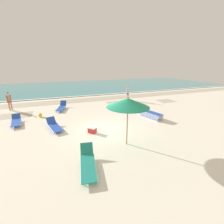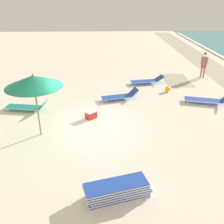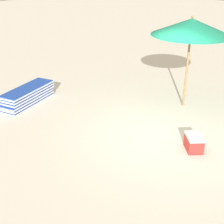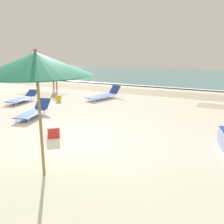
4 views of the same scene
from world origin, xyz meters
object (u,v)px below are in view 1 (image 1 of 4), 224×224
(sun_lounger_beside_umbrella, at_px, (54,126))
(sun_lounger_near_water_right, at_px, (16,121))
(beach_ball, at_px, (40,115))
(sun_lounger_under_umbrella, at_px, (88,163))
(beach_umbrella, at_px, (128,103))
(beachgoer_wading_adult, at_px, (128,92))
(sun_lounger_near_water_left, at_px, (61,107))
(lounger_stack, at_px, (151,115))
(beachgoer_shoreline_child, at_px, (9,100))
(cooler_box, at_px, (92,130))

(sun_lounger_beside_umbrella, distance_m, sun_lounger_near_water_right, 3.23)
(sun_lounger_beside_umbrella, distance_m, beach_ball, 3.08)
(sun_lounger_under_umbrella, bearing_deg, sun_lounger_near_water_right, 129.32)
(beach_umbrella, height_order, beachgoer_wading_adult, beach_umbrella)
(sun_lounger_near_water_left, height_order, sun_lounger_near_water_right, sun_lounger_near_water_left)
(sun_lounger_under_umbrella, xyz_separation_m, sun_lounger_beside_umbrella, (-1.30, 4.71, -0.00))
(sun_lounger_under_umbrella, height_order, beach_ball, sun_lounger_under_umbrella)
(sun_lounger_near_water_right, height_order, beach_ball, sun_lounger_near_water_right)
(beach_umbrella, height_order, sun_lounger_beside_umbrella, beach_umbrella)
(lounger_stack, relative_size, sun_lounger_near_water_right, 0.92)
(sun_lounger_near_water_right, height_order, beachgoer_wading_adult, beachgoer_wading_adult)
(beach_ball, bearing_deg, beachgoer_shoreline_child, 131.77)
(sun_lounger_beside_umbrella, relative_size, beach_ball, 6.42)
(sun_lounger_near_water_left, distance_m, beach_ball, 2.46)
(beach_umbrella, height_order, beach_ball, beach_umbrella)
(lounger_stack, distance_m, sun_lounger_near_water_left, 8.39)
(beachgoer_wading_adult, height_order, cooler_box, beachgoer_wading_adult)
(lounger_stack, relative_size, sun_lounger_near_water_left, 0.87)
(sun_lounger_beside_umbrella, xyz_separation_m, sun_lounger_near_water_left, (0.68, 4.60, 0.00))
(sun_lounger_beside_umbrella, bearing_deg, beachgoer_shoreline_child, 107.67)
(cooler_box, bearing_deg, beachgoer_shoreline_child, 174.82)
(beach_umbrella, distance_m, sun_lounger_near_water_right, 8.58)
(lounger_stack, bearing_deg, beach_umbrella, -155.61)
(lounger_stack, height_order, cooler_box, lounger_stack)
(sun_lounger_beside_umbrella, xyz_separation_m, beach_ball, (-1.08, 2.89, -0.05))
(sun_lounger_beside_umbrella, xyz_separation_m, sun_lounger_near_water_right, (-2.60, 1.91, -0.01))
(beachgoer_wading_adult, bearing_deg, beach_ball, 105.77)
(lounger_stack, xyz_separation_m, sun_lounger_beside_umbrella, (-7.31, 0.53, -0.03))
(sun_lounger_beside_umbrella, relative_size, cooler_box, 3.49)
(sun_lounger_near_water_left, height_order, beachgoer_wading_adult, beachgoer_wading_adult)
(beachgoer_wading_adult, xyz_separation_m, cooler_box, (-5.99, -7.15, -0.81))
(beach_umbrella, bearing_deg, sun_lounger_near_water_left, 110.25)
(lounger_stack, height_order, sun_lounger_beside_umbrella, sun_lounger_beside_umbrella)
(sun_lounger_under_umbrella, bearing_deg, lounger_stack, 43.62)
(beach_ball, bearing_deg, sun_lounger_under_umbrella, -72.62)
(sun_lounger_near_water_right, xyz_separation_m, beach_ball, (1.52, 0.98, -0.04))
(beach_ball, bearing_deg, sun_lounger_near_water_left, 44.33)
(beach_umbrella, relative_size, beachgoer_wading_adult, 1.48)
(beach_ball, relative_size, cooler_box, 0.54)
(beach_umbrella, height_order, beachgoer_shoreline_child, beach_umbrella)
(sun_lounger_near_water_right, relative_size, beachgoer_shoreline_child, 1.24)
(sun_lounger_under_umbrella, distance_m, sun_lounger_near_water_right, 7.68)
(beachgoer_shoreline_child, bearing_deg, sun_lounger_near_water_right, 62.93)
(lounger_stack, relative_size, cooler_box, 3.34)
(beachgoer_wading_adult, bearing_deg, cooler_box, 139.37)
(beach_umbrella, bearing_deg, sun_lounger_near_water_right, 139.07)
(beach_umbrella, xyz_separation_m, lounger_stack, (3.63, 3.01, -2.07))
(beach_ball, height_order, cooler_box, cooler_box)
(beachgoer_shoreline_child, bearing_deg, sun_lounger_near_water_left, 119.55)
(beachgoer_shoreline_child, bearing_deg, sun_lounger_beside_umbrella, 78.90)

